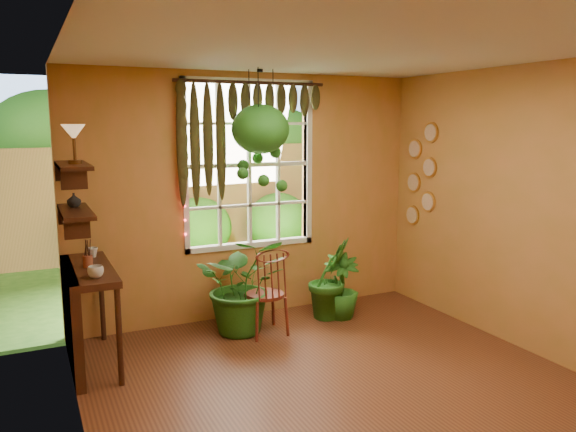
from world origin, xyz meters
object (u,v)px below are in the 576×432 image
counter_ledge (77,307)px  potted_plant_left (243,284)px  windsor_chair (266,305)px  hanging_basket (260,138)px  potted_plant_mid (330,278)px

counter_ledge → potted_plant_left: size_ratio=1.16×
windsor_chair → hanging_basket: size_ratio=0.83×
counter_ledge → potted_plant_left: bearing=5.3°
windsor_chair → hanging_basket: hanging_basket is taller
counter_ledge → potted_plant_mid: bearing=3.3°
hanging_basket → windsor_chair: bearing=-103.8°
potted_plant_left → hanging_basket: bearing=27.5°
hanging_basket → counter_ledge: bearing=-171.3°
windsor_chair → potted_plant_left: (-0.19, 0.16, 0.21)m
windsor_chair → potted_plant_left: bearing=138.4°
potted_plant_mid → hanging_basket: hanging_basket is taller
counter_ledge → potted_plant_left: potted_plant_left is taller
windsor_chair → hanging_basket: bearing=75.0°
windsor_chair → potted_plant_left: size_ratio=1.03×
counter_ledge → potted_plant_mid: size_ratio=1.31×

